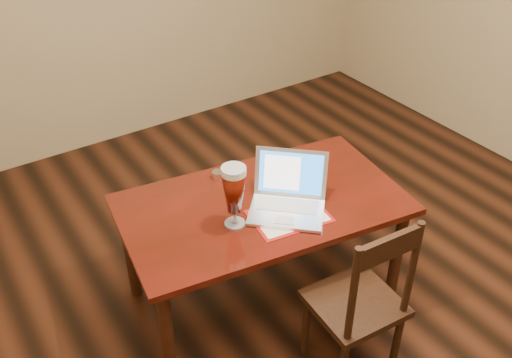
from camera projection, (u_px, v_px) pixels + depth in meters
ground at (323, 322)px, 3.09m from camera, size 5.00×5.00×0.00m
dining_table at (262, 213)px, 2.90m from camera, size 1.52×1.00×0.99m
dining_chair at (360, 303)px, 2.62m from camera, size 0.42×0.40×0.93m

